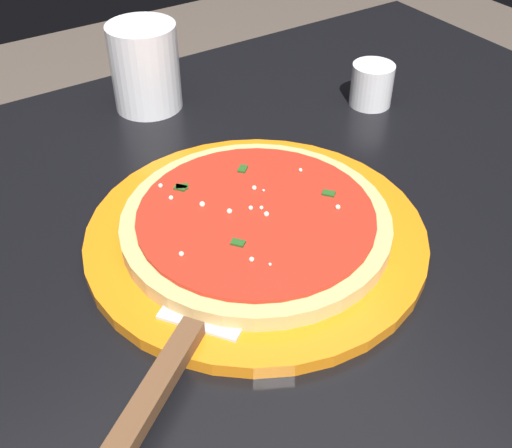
# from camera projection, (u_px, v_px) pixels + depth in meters

# --- Properties ---
(restaurant_table) EXTENTS (1.03, 0.84, 0.76)m
(restaurant_table) POSITION_uv_depth(u_px,v_px,m) (295.00, 327.00, 0.69)
(restaurant_table) COLOR black
(restaurant_table) RESTS_ON ground_plane
(serving_plate) EXTENTS (0.32, 0.32, 0.01)m
(serving_plate) POSITION_uv_depth(u_px,v_px,m) (256.00, 235.00, 0.59)
(serving_plate) COLOR orange
(serving_plate) RESTS_ON restaurant_table
(pizza) EXTENTS (0.25, 0.25, 0.02)m
(pizza) POSITION_uv_depth(u_px,v_px,m) (256.00, 222.00, 0.58)
(pizza) COLOR #DBB26B
(pizza) RESTS_ON serving_plate
(pizza_server) EXTENTS (0.20, 0.16, 0.01)m
(pizza_server) POSITION_uv_depth(u_px,v_px,m) (181.00, 350.00, 0.47)
(pizza_server) COLOR silver
(pizza_server) RESTS_ON serving_plate
(cup_tall_drink) EXTENTS (0.08, 0.08, 0.11)m
(cup_tall_drink) POSITION_uv_depth(u_px,v_px,m) (145.00, 67.00, 0.77)
(cup_tall_drink) COLOR silver
(cup_tall_drink) RESTS_ON restaurant_table
(cup_small_sauce) EXTENTS (0.05, 0.05, 0.05)m
(cup_small_sauce) POSITION_uv_depth(u_px,v_px,m) (372.00, 85.00, 0.79)
(cup_small_sauce) COLOR silver
(cup_small_sauce) RESTS_ON restaurant_table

